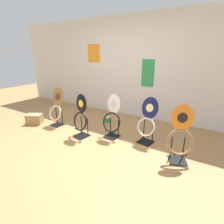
% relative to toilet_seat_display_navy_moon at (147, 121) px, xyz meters
% --- Properties ---
extents(ground_plane, '(14.00, 14.00, 0.00)m').
position_rel_toilet_seat_display_navy_moon_xyz_m(ground_plane, '(-1.05, -0.85, -0.43)').
color(ground_plane, '#A37547').
extents(wall_back, '(8.00, 0.07, 2.60)m').
position_rel_toilet_seat_display_navy_moon_xyz_m(wall_back, '(-1.05, 1.31, 0.87)').
color(wall_back, silver).
rests_on(wall_back, ground_plane).
extents(toilet_seat_display_navy_moon, '(0.39, 0.33, 0.90)m').
position_rel_toilet_seat_display_navy_moon_xyz_m(toilet_seat_display_navy_moon, '(0.00, 0.00, 0.00)').
color(toilet_seat_display_navy_moon, black).
rests_on(toilet_seat_display_navy_moon, ground_plane).
extents(toilet_seat_display_woodgrain, '(0.38, 0.33, 0.91)m').
position_rel_toilet_seat_display_navy_moon_xyz_m(toilet_seat_display_woodgrain, '(-2.17, -0.30, -0.02)').
color(toilet_seat_display_woodgrain, black).
rests_on(toilet_seat_display_woodgrain, ground_plane).
extents(toilet_seat_display_white_plain, '(0.43, 0.29, 0.89)m').
position_rel_toilet_seat_display_navy_moon_xyz_m(toilet_seat_display_white_plain, '(-0.70, -0.15, -0.02)').
color(toilet_seat_display_white_plain, black).
rests_on(toilet_seat_display_white_plain, ground_plane).
extents(toilet_seat_display_jazz_black, '(0.41, 0.32, 0.90)m').
position_rel_toilet_seat_display_navy_moon_xyz_m(toilet_seat_display_jazz_black, '(-1.26, -0.48, -0.03)').
color(toilet_seat_display_jazz_black, black).
rests_on(toilet_seat_display_jazz_black, ground_plane).
extents(toilet_seat_display_orange_sun, '(0.45, 0.37, 0.95)m').
position_rel_toilet_seat_display_navy_moon_xyz_m(toilet_seat_display_orange_sun, '(0.67, -0.35, -0.02)').
color(toilet_seat_display_orange_sun, black).
rests_on(toilet_seat_display_orange_sun, ground_plane).
extents(paint_can, '(0.17, 0.17, 0.14)m').
position_rel_toilet_seat_display_navy_moon_xyz_m(paint_can, '(-1.23, 0.48, -0.36)').
color(paint_can, '#2D8E4C').
rests_on(paint_can, ground_plane).
extents(storage_box, '(0.43, 0.38, 0.24)m').
position_rel_toilet_seat_display_navy_moon_xyz_m(storage_box, '(-2.72, -0.55, -0.31)').
color(storage_box, '#A37F51').
rests_on(storage_box, ground_plane).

